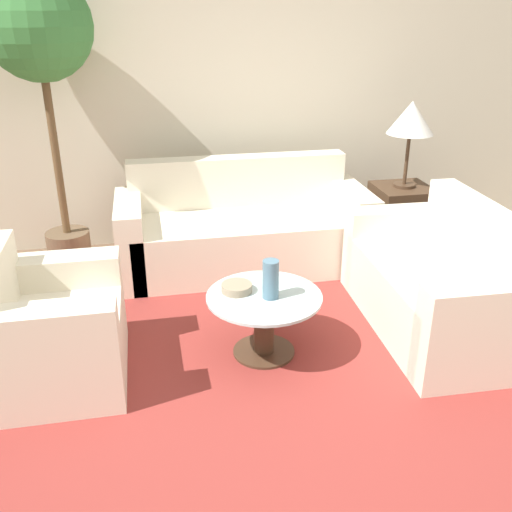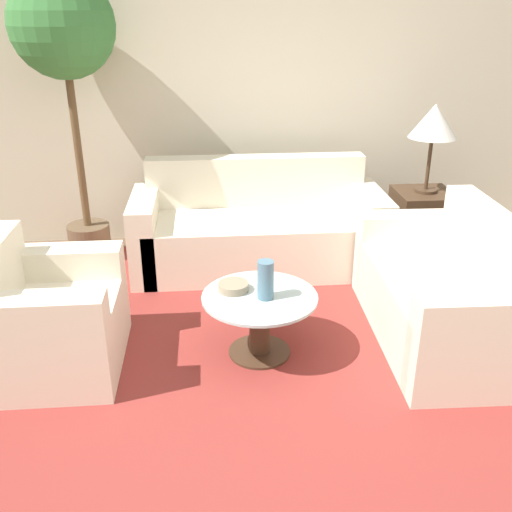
{
  "view_description": "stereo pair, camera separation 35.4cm",
  "coord_description": "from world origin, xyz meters",
  "px_view_note": "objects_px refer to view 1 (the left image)",
  "views": [
    {
      "loc": [
        -0.77,
        -2.3,
        1.98
      ],
      "look_at": [
        -0.13,
        0.88,
        0.55
      ],
      "focal_mm": 40.0,
      "sensor_mm": 36.0,
      "label": 1
    },
    {
      "loc": [
        -0.42,
        -2.35,
        1.98
      ],
      "look_at": [
        -0.13,
        0.88,
        0.55
      ],
      "focal_mm": 40.0,
      "sensor_mm": 36.0,
      "label": 2
    }
  ],
  "objects_px": {
    "sofa_main": "(243,231)",
    "vase": "(271,279)",
    "coffee_table": "(264,316)",
    "loveseat": "(444,287)",
    "bowl": "(237,288)",
    "table_lamp": "(411,119)",
    "potted_plant": "(40,45)",
    "armchair": "(45,334)"
  },
  "relations": [
    {
      "from": "table_lamp",
      "to": "vase",
      "type": "xyz_separation_m",
      "value": [
        -1.45,
        -1.37,
        -0.62
      ]
    },
    {
      "from": "table_lamp",
      "to": "vase",
      "type": "height_order",
      "value": "table_lamp"
    },
    {
      "from": "coffee_table",
      "to": "bowl",
      "type": "xyz_separation_m",
      "value": [
        -0.15,
        0.08,
        0.17
      ]
    },
    {
      "from": "sofa_main",
      "to": "vase",
      "type": "bearing_deg",
      "value": -93.33
    },
    {
      "from": "loveseat",
      "to": "bowl",
      "type": "bearing_deg",
      "value": -87.61
    },
    {
      "from": "potted_plant",
      "to": "sofa_main",
      "type": "bearing_deg",
      "value": -9.02
    },
    {
      "from": "armchair",
      "to": "potted_plant",
      "type": "height_order",
      "value": "potted_plant"
    },
    {
      "from": "table_lamp",
      "to": "potted_plant",
      "type": "relative_size",
      "value": 0.31
    },
    {
      "from": "loveseat",
      "to": "vase",
      "type": "height_order",
      "value": "loveseat"
    },
    {
      "from": "armchair",
      "to": "table_lamp",
      "type": "height_order",
      "value": "table_lamp"
    },
    {
      "from": "table_lamp",
      "to": "coffee_table",
      "type": "bearing_deg",
      "value": -137.85
    },
    {
      "from": "loveseat",
      "to": "potted_plant",
      "type": "distance_m",
      "value": 3.26
    },
    {
      "from": "sofa_main",
      "to": "table_lamp",
      "type": "height_order",
      "value": "table_lamp"
    },
    {
      "from": "vase",
      "to": "table_lamp",
      "type": "bearing_deg",
      "value": 43.42
    },
    {
      "from": "potted_plant",
      "to": "bowl",
      "type": "distance_m",
      "value": 2.29
    },
    {
      "from": "potted_plant",
      "to": "table_lamp",
      "type": "bearing_deg",
      "value": -5.05
    },
    {
      "from": "loveseat",
      "to": "potted_plant",
      "type": "height_order",
      "value": "potted_plant"
    },
    {
      "from": "armchair",
      "to": "bowl",
      "type": "relative_size",
      "value": 4.56
    },
    {
      "from": "vase",
      "to": "sofa_main",
      "type": "bearing_deg",
      "value": 86.67
    },
    {
      "from": "coffee_table",
      "to": "vase",
      "type": "distance_m",
      "value": 0.26
    },
    {
      "from": "table_lamp",
      "to": "potted_plant",
      "type": "bearing_deg",
      "value": 174.95
    },
    {
      "from": "sofa_main",
      "to": "coffee_table",
      "type": "height_order",
      "value": "sofa_main"
    },
    {
      "from": "armchair",
      "to": "loveseat",
      "type": "height_order",
      "value": "loveseat"
    },
    {
      "from": "loveseat",
      "to": "bowl",
      "type": "height_order",
      "value": "loveseat"
    },
    {
      "from": "vase",
      "to": "potted_plant",
      "type": "bearing_deg",
      "value": 129.42
    },
    {
      "from": "coffee_table",
      "to": "vase",
      "type": "height_order",
      "value": "vase"
    },
    {
      "from": "loveseat",
      "to": "coffee_table",
      "type": "distance_m",
      "value": 1.23
    },
    {
      "from": "armchair",
      "to": "loveseat",
      "type": "xyz_separation_m",
      "value": [
        2.49,
        0.11,
        -0.0
      ]
    },
    {
      "from": "loveseat",
      "to": "vase",
      "type": "relative_size",
      "value": 6.28
    },
    {
      "from": "coffee_table",
      "to": "vase",
      "type": "relative_size",
      "value": 2.94
    },
    {
      "from": "sofa_main",
      "to": "armchair",
      "type": "height_order",
      "value": "sofa_main"
    },
    {
      "from": "armchair",
      "to": "vase",
      "type": "bearing_deg",
      "value": -90.99
    },
    {
      "from": "sofa_main",
      "to": "bowl",
      "type": "bearing_deg",
      "value": -101.63
    },
    {
      "from": "bowl",
      "to": "coffee_table",
      "type": "bearing_deg",
      "value": -28.68
    },
    {
      "from": "loveseat",
      "to": "table_lamp",
      "type": "xyz_separation_m",
      "value": [
        0.25,
        1.24,
        0.86
      ]
    },
    {
      "from": "loveseat",
      "to": "bowl",
      "type": "relative_size",
      "value": 7.97
    },
    {
      "from": "loveseat",
      "to": "table_lamp",
      "type": "bearing_deg",
      "value": 169.94
    },
    {
      "from": "coffee_table",
      "to": "table_lamp",
      "type": "relative_size",
      "value": 0.99
    },
    {
      "from": "loveseat",
      "to": "coffee_table",
      "type": "bearing_deg",
      "value": -83.66
    },
    {
      "from": "table_lamp",
      "to": "vase",
      "type": "distance_m",
      "value": 2.09
    },
    {
      "from": "armchair",
      "to": "vase",
      "type": "height_order",
      "value": "armchair"
    },
    {
      "from": "armchair",
      "to": "potted_plant",
      "type": "distance_m",
      "value": 2.14
    }
  ]
}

